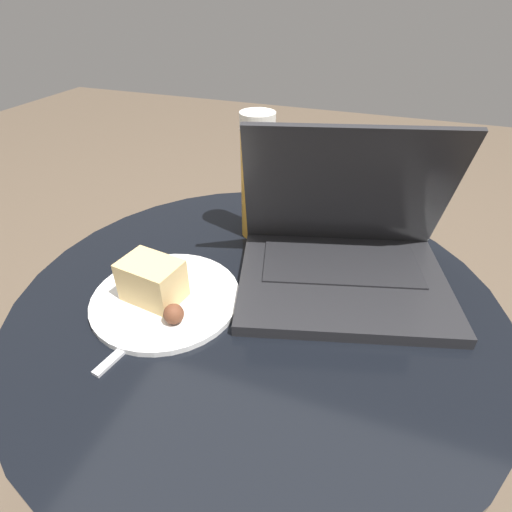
# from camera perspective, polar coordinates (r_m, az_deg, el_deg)

# --- Properties ---
(ground_plane) EXTENTS (6.00, 6.00, 0.00)m
(ground_plane) POSITION_cam_1_polar(r_m,az_deg,el_deg) (1.02, 0.10, -28.08)
(ground_plane) COLOR brown
(table) EXTENTS (0.73, 0.73, 0.51)m
(table) POSITION_cam_1_polar(r_m,az_deg,el_deg) (0.69, 0.13, -12.79)
(table) COLOR black
(table) RESTS_ON ground_plane
(napkin) EXTENTS (0.20, 0.17, 0.00)m
(napkin) POSITION_cam_1_polar(r_m,az_deg,el_deg) (0.62, -12.59, -5.51)
(napkin) COLOR #B7332D
(napkin) RESTS_ON table
(laptop) EXTENTS (0.37, 0.32, 0.24)m
(laptop) POSITION_cam_1_polar(r_m,az_deg,el_deg) (0.64, 12.42, 0.73)
(laptop) COLOR #232326
(laptop) RESTS_ON table
(beer_glass) EXTENTS (0.06, 0.06, 0.22)m
(beer_glass) POSITION_cam_1_polar(r_m,az_deg,el_deg) (0.71, 0.21, 11.11)
(beer_glass) COLOR gold
(beer_glass) RESTS_ON table
(snack_plate) EXTENTS (0.22, 0.22, 0.07)m
(snack_plate) POSITION_cam_1_polar(r_m,az_deg,el_deg) (0.61, -13.51, -4.89)
(snack_plate) COLOR white
(snack_plate) RESTS_ON table
(fork) EXTENTS (0.05, 0.17, 0.00)m
(fork) POSITION_cam_1_polar(r_m,az_deg,el_deg) (0.58, -14.91, -9.54)
(fork) COLOR silver
(fork) RESTS_ON table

